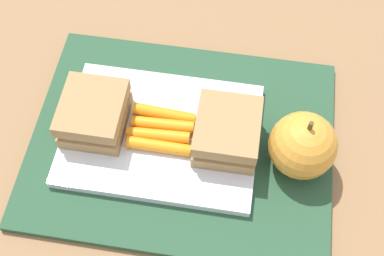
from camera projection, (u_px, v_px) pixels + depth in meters
ground_plane at (182, 144)px, 0.62m from camera, size 2.40×2.40×0.00m
lunchbag_mat at (182, 142)px, 0.61m from camera, size 0.36×0.28×0.01m
food_tray at (161, 135)px, 0.61m from camera, size 0.23×0.17×0.01m
sandwich_half_left at (94, 114)px, 0.59m from camera, size 0.07×0.08×0.04m
sandwich_half_right at (227, 132)px, 0.58m from camera, size 0.07×0.08×0.04m
carrot_sticks_bundle at (161, 130)px, 0.59m from camera, size 0.08×0.06×0.02m
apple at (303, 146)px, 0.56m from camera, size 0.08×0.08×0.09m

